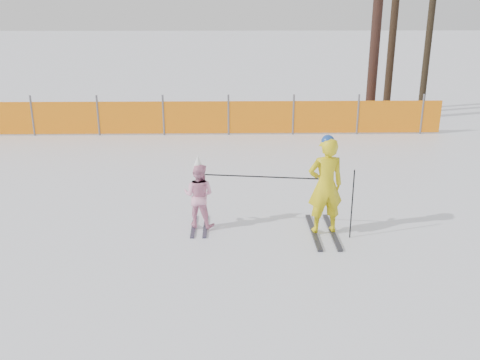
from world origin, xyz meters
The scene contains 6 objects.
ground centered at (0.00, 0.00, 0.00)m, with size 120.00×120.00×0.00m, color white.
adult centered at (1.51, 0.41, 0.92)m, with size 0.70×1.55×1.84m.
child centered at (-0.75, 0.72, 0.64)m, with size 0.69×1.02×1.40m.
ski_poles centered at (0.99, 0.42, 0.88)m, with size 2.60×0.52×1.27m.
safety_fence centered at (-1.95, 7.73, 0.56)m, with size 16.61×0.06×1.25m.
tree_trunks centered at (5.53, 10.41, 3.05)m, with size 2.86×2.52×6.38m.
Camera 1 is at (-0.17, -8.46, 4.10)m, focal length 40.00 mm.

